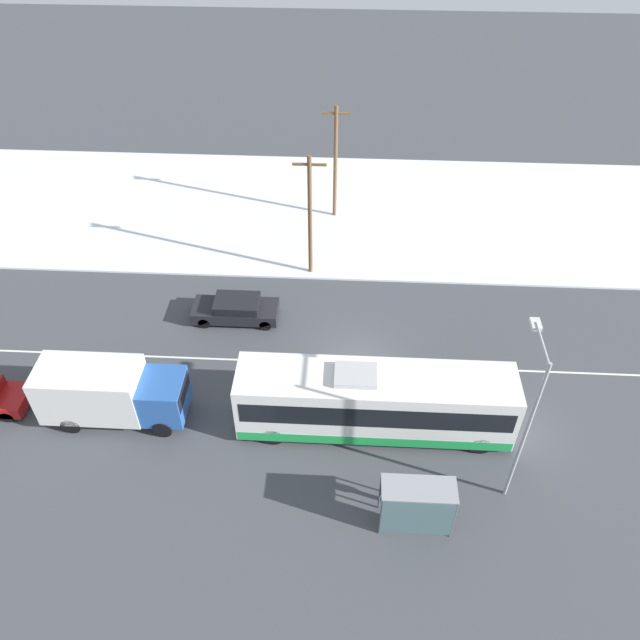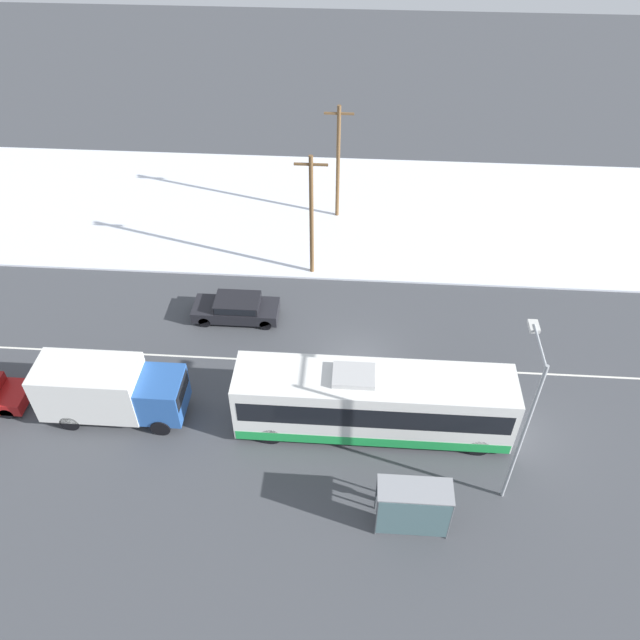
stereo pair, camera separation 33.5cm
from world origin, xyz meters
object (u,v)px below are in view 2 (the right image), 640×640
pedestrian_at_stop (388,488)px  utility_pole_snowlot (338,162)px  box_truck (108,389)px  utility_pole_roadside (311,215)px  bus_shelter (414,506)px  city_bus (373,403)px  streetlamp (526,411)px  sedan_car (237,308)px

pedestrian_at_stop → utility_pole_snowlot: (-3.06, 21.43, 2.90)m
box_truck → utility_pole_roadside: 14.23m
box_truck → bus_shelter: (13.48, -5.01, 0.03)m
pedestrian_at_stop → bus_shelter: size_ratio=0.62×
city_bus → pedestrian_at_stop: bearing=-80.2°
streetlamp → pedestrian_at_stop: bearing=-166.4°
bus_shelter → sedan_car: bearing=126.5°
sedan_car → bus_shelter: (8.90, -12.01, 0.94)m
city_bus → utility_pole_roadside: utility_pole_roadside is taller
sedan_car → pedestrian_at_stop: size_ratio=2.57×
box_truck → sedan_car: size_ratio=1.42×
box_truck → bus_shelter: bearing=-20.4°
city_bus → sedan_car: (-7.32, 7.02, -0.97)m
box_truck → utility_pole_snowlot: (9.50, 17.54, 2.35)m
sedan_car → pedestrian_at_stop: bearing=126.2°
streetlamp → city_bus: bearing=153.5°
city_bus → box_truck: city_bus is taller
city_bus → box_truck: size_ratio=1.86×
city_bus → utility_pole_snowlot: 17.86m
bus_shelter → utility_pole_roadside: size_ratio=0.38×
box_truck → utility_pole_snowlot: 20.08m
utility_pole_snowlot → streetlamp: bearing=-68.8°
sedan_car → streetlamp: bearing=142.7°
streetlamp → utility_pole_roadside: bearing=122.7°
streetlamp → utility_pole_snowlot: size_ratio=1.02×
utility_pole_roadside → box_truck: bearing=-126.3°
sedan_car → utility_pole_roadside: utility_pole_roadside is taller
utility_pole_roadside → pedestrian_at_stop: bearing=-74.4°
streetlamp → bus_shelter: bearing=-149.6°
sedan_car → bus_shelter: bus_shelter is taller
pedestrian_at_stop → streetlamp: streetlamp is taller
streetlamp → utility_pole_snowlot: bearing=111.2°
city_bus → utility_pole_snowlot: utility_pole_snowlot is taller
bus_shelter → utility_pole_roadside: (-5.16, 16.32, 2.30)m
pedestrian_at_stop → bus_shelter: bearing=-50.6°
bus_shelter → streetlamp: streetlamp is taller
bus_shelter → box_truck: bearing=159.6°
box_truck → city_bus: bearing=-0.1°
city_bus → pedestrian_at_stop: size_ratio=6.77×
pedestrian_at_stop → streetlamp: (4.79, 1.16, 3.77)m
utility_pole_roadside → sedan_car: bearing=-131.0°
pedestrian_at_stop → streetlamp: bearing=13.6°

